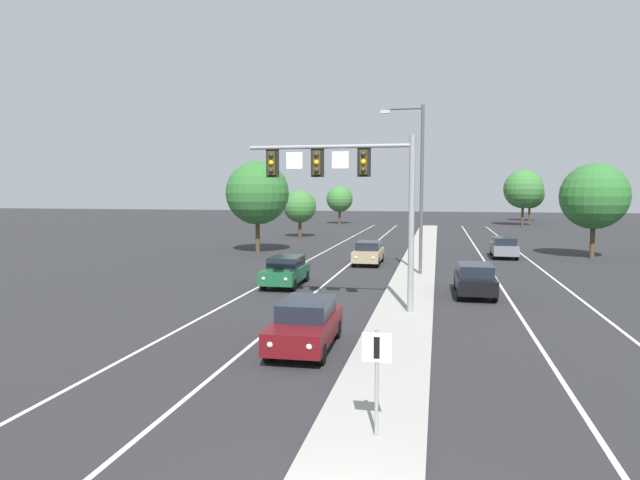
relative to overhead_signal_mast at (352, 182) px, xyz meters
The scene contains 19 objects.
median_island 6.38m from the overhead_signal_mast, 50.20° to the left, with size 2.40×110.00×0.15m, color #9E9B93.
lane_stripe_oncoming_center 11.34m from the overhead_signal_mast, 104.80° to the left, with size 0.14×100.00×0.01m, color silver.
lane_stripe_receding_center 13.01m from the overhead_signal_mast, 54.43° to the left, with size 0.14×100.00×0.01m, color silver.
edge_stripe_left 12.50m from the overhead_signal_mast, 121.30° to the left, with size 0.14×100.00×0.01m, color silver.
edge_stripe_right 15.02m from the overhead_signal_mast, 43.36° to the left, with size 0.14×100.00×0.01m, color silver.
overhead_signal_mast is the anchor object (origin of this frame).
median_sign_post 12.62m from the overhead_signal_mast, 78.75° to the right, with size 0.60×0.10×2.20m.
street_lamp_median 10.95m from the overhead_signal_mast, 78.00° to the left, with size 2.58×0.28×10.00m.
car_oncoming_darkred 7.25m from the overhead_signal_mast, 96.79° to the right, with size 1.92×4.51×1.58m.
car_oncoming_green 8.75m from the overhead_signal_mast, 127.73° to the left, with size 1.90×4.50×1.58m.
car_oncoming_tan 16.21m from the overhead_signal_mast, 94.54° to the left, with size 1.83×4.48×1.58m.
car_receding_black 8.70m from the overhead_signal_mast, 43.74° to the left, with size 1.88×4.49×1.58m.
car_receding_grey 23.52m from the overhead_signal_mast, 68.41° to the left, with size 1.91×4.50×1.58m.
tree_far_left_b 23.66m from the overhead_signal_mast, 118.15° to the left, with size 5.22×5.22×7.56m.
tree_far_right_a 26.99m from the overhead_signal_mast, 56.29° to the left, with size 4.99×4.99×7.21m.
tree_far_left_a 38.02m from the overhead_signal_mast, 107.53° to the left, with size 3.59×3.59×5.20m.
tree_far_right_c 78.54m from the overhead_signal_mast, 76.30° to the left, with size 4.73×4.73×6.84m.
tree_far_left_c 62.47m from the overhead_signal_mast, 100.60° to the left, with size 4.06×4.06×5.88m.
tree_far_right_b 64.63m from the overhead_signal_mast, 76.04° to the left, with size 5.65×5.65×8.18m.
Camera 1 is at (1.34, -7.18, 5.14)m, focal length 30.91 mm.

